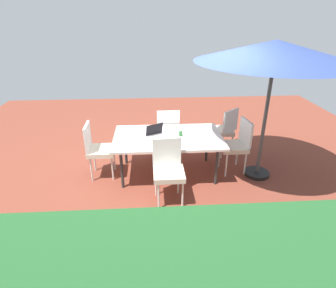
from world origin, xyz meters
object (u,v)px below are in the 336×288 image
object	(u,v)px
dining_table	(168,139)
chair_southwest	(224,129)
chair_south	(168,129)
laptop	(153,132)
chair_east	(98,148)
chair_north	(168,168)
patio_umbrella	(275,52)
cup	(181,134)
chair_west	(237,143)

from	to	relation	value
dining_table	chair_southwest	distance (m)	1.38
dining_table	chair_south	world-z (taller)	chair_south
chair_southwest	laptop	world-z (taller)	chair_southwest
chair_southwest	chair_south	xyz separation A→B (m)	(1.12, -0.07, 0.00)
chair_south	laptop	bearing A→B (deg)	63.99
chair_east	chair_south	size ratio (longest dim) A/B	1.00
chair_north	chair_east	world-z (taller)	same
chair_east	chair_southwest	size ratio (longest dim) A/B	1.00
chair_southwest	dining_table	bearing A→B (deg)	-8.31
patio_umbrella	chair_north	distance (m)	2.37
chair_north	cup	size ratio (longest dim) A/B	11.85
patio_umbrella	chair_north	xyz separation A→B (m)	(1.65, 0.61, -1.59)
dining_table	chair_southwest	bearing A→B (deg)	-148.55
patio_umbrella	laptop	distance (m)	2.33
laptop	chair_southwest	bearing A→B (deg)	175.26
dining_table	chair_west	distance (m)	1.25
chair_north	chair_southwest	size ratio (longest dim) A/B	1.00
patio_umbrella	chair_west	world-z (taller)	patio_umbrella
chair_north	chair_west	bearing A→B (deg)	27.17
chair_east	cup	world-z (taller)	chair_east
chair_north	dining_table	bearing A→B (deg)	81.82
patio_umbrella	chair_north	bearing A→B (deg)	20.40
chair_west	chair_southwest	xyz separation A→B (m)	(0.07, -0.70, 0.00)
dining_table	chair_west	world-z (taller)	chair_west
chair_north	chair_east	size ratio (longest dim) A/B	1.00
chair_north	patio_umbrella	bearing A→B (deg)	15.74
chair_south	laptop	world-z (taller)	chair_south
dining_table	chair_west	xyz separation A→B (m)	(-1.24, -0.02, -0.13)
chair_west	chair_southwest	world-z (taller)	same
laptop	chair_south	bearing A→B (deg)	-142.40
chair_north	chair_east	bearing A→B (deg)	141.61
chair_west	chair_east	distance (m)	2.46
chair_west	laptop	xyz separation A→B (m)	(1.50, -0.10, 0.23)
chair_south	cup	bearing A→B (deg)	101.66
chair_west	chair_southwest	bearing A→B (deg)	178.35
chair_east	cup	size ratio (longest dim) A/B	11.85
dining_table	cup	xyz separation A→B (m)	(-0.22, -0.01, 0.09)
chair_north	chair_east	xyz separation A→B (m)	(1.17, -0.78, 0.00)
cup	dining_table	bearing A→B (deg)	2.17
chair_south	laptop	xyz separation A→B (m)	(0.31, 0.66, 0.23)
chair_southwest	chair_east	bearing A→B (deg)	-23.21
chair_north	cup	distance (m)	0.86
chair_south	chair_west	bearing A→B (deg)	146.37
dining_table	chair_west	size ratio (longest dim) A/B	1.91
cup	chair_southwest	bearing A→B (deg)	-143.33
chair_north	chair_south	bearing A→B (deg)	81.86
dining_table	chair_south	xyz separation A→B (m)	(-0.05, -0.78, -0.13)
chair_west	cup	size ratio (longest dim) A/B	11.85
chair_north	chair_west	xyz separation A→B (m)	(-1.29, -0.80, 0.00)
chair_west	chair_east	size ratio (longest dim) A/B	1.00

